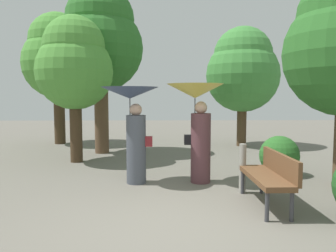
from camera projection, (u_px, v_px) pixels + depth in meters
name	position (u px, v px, depth m)	size (l,w,h in m)	color
ground_plane	(172.00, 222.00, 4.56)	(40.00, 40.00, 0.00)	#6B665B
person_left	(133.00, 116.00, 6.55)	(1.13, 1.13, 1.90)	#474C56
person_right	(197.00, 113.00, 6.60)	(1.12, 1.12, 1.96)	#563338
park_bench	(270.00, 174.00, 5.22)	(0.50, 1.50, 0.83)	#38383D
tree_near_left	(74.00, 64.00, 8.61)	(1.98, 1.98, 3.79)	#42301E
tree_near_right	(243.00, 69.00, 11.50)	(2.52, 2.52, 4.10)	#4C3823
tree_mid_left	(100.00, 40.00, 9.96)	(2.54, 2.54, 5.00)	brown
tree_far_back	(58.00, 57.00, 12.01)	(2.53, 2.53, 4.70)	#42301E
bush_path_left	(279.00, 155.00, 7.31)	(0.86, 0.86, 0.86)	#2D6B28
path_marker_post	(243.00, 168.00, 5.93)	(0.12, 0.12, 0.88)	gray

